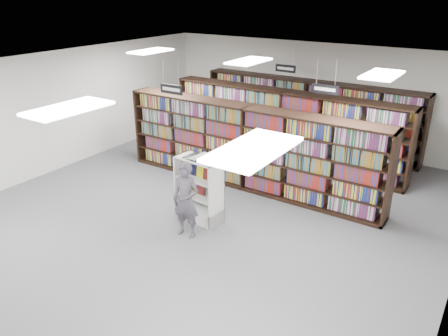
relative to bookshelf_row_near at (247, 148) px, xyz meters
The scene contains 18 objects.
floor 2.26m from the bookshelf_row_near, 90.00° to the right, with size 12.00×12.00×0.00m, color #4D4D52.
ceiling 2.94m from the bookshelf_row_near, 90.00° to the right, with size 10.00×12.00×0.10m, color silver.
wall_back 4.04m from the bookshelf_row_near, 90.00° to the left, with size 10.00×0.10×3.20m, color silver.
wall_left 5.41m from the bookshelf_row_near, 158.20° to the right, with size 0.10×12.00×3.20m, color silver.
bookshelf_row_near is the anchor object (origin of this frame).
bookshelf_row_mid 2.00m from the bookshelf_row_near, 90.00° to the left, with size 7.00×0.60×2.10m.
bookshelf_row_far 3.70m from the bookshelf_row_near, 90.00° to the left, with size 7.00×0.60×2.10m.
aisle_sign_left 2.33m from the bookshelf_row_near, 146.29° to the right, with size 0.65×0.02×0.80m.
aisle_sign_right 2.33m from the bookshelf_row_near, 33.67° to the left, with size 0.65×0.02×0.80m.
aisle_sign_center 3.38m from the bookshelf_row_near, 99.46° to the left, with size 0.65×0.02×0.80m.
troffer_front_center 5.43m from the bookshelf_row_near, 90.00° to the right, with size 0.60×1.20×0.04m, color white.
troffer_front_right 6.20m from the bookshelf_row_near, 59.04° to the right, with size 0.60×1.20×0.04m, color white.
troffer_back_left 3.67m from the bookshelf_row_near, behind, with size 0.60×1.20×0.04m, color white.
troffer_back_center 2.11m from the bookshelf_row_near, ahead, with size 0.60×1.20×0.04m, color white.
troffer_back_right 3.67m from the bookshelf_row_near, ahead, with size 0.60×1.20×0.04m, color white.
endcap_display 2.05m from the bookshelf_row_near, 89.85° to the right, with size 1.06×0.61×1.42m.
open_book 2.05m from the bookshelf_row_near, 88.41° to the right, with size 0.74×0.48×0.13m.
shopper 2.72m from the bookshelf_row_near, 85.92° to the right, with size 0.58×0.38×1.59m, color #4E4852.
Camera 1 is at (5.12, -6.78, 4.75)m, focal length 35.00 mm.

